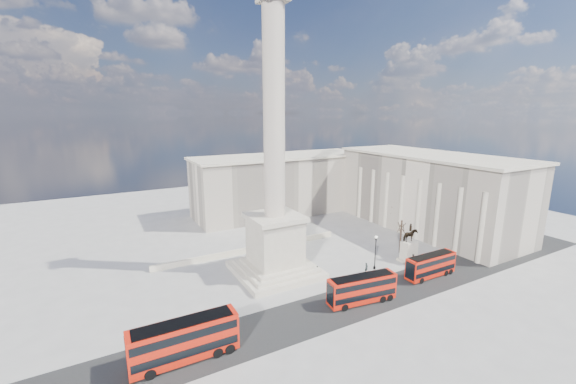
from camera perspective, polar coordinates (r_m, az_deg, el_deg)
The scene contains 17 objects.
ground at distance 61.61m, azimuth 0.10°, elevation -14.59°, with size 180.00×180.00×0.00m, color gray.
asphalt_road at distance 56.78m, azimuth 9.87°, elevation -17.32°, with size 120.00×9.00×0.01m, color #272727.
nelsons_column at distance 61.15m, azimuth -2.16°, elevation -1.83°, with size 14.00×14.00×49.85m.
balustrade_wall at distance 74.54m, azimuth -5.92°, elevation -9.20°, with size 40.00×0.60×1.10m, color beige.
building_east at distance 93.92m, azimuth 21.72°, elevation 0.13°, with size 19.00×46.00×18.60m.
building_northeast at distance 101.46m, azimuth -0.90°, elevation 1.33°, with size 51.00×17.00×16.60m.
red_bus_a at distance 45.62m, azimuth -16.26°, elevation -21.99°, with size 12.34×3.03×4.99m.
red_bus_b at distance 56.28m, azimuth 11.92°, elevation -15.04°, with size 11.02×3.88×4.37m.
red_bus_c at distance 67.83m, azimuth 22.10°, elevation -10.91°, with size 10.14×2.45×4.11m.
victorian_lamp at distance 67.17m, azimuth 13.96°, elevation -9.01°, with size 0.56×0.56×6.51m.
equestrian_statue at distance 73.05m, azimuth 18.97°, elevation -8.58°, with size 3.60×2.70×7.60m.
bare_tree_near at distance 82.95m, azimuth 22.98°, elevation -3.74°, with size 1.81×1.81×7.91m.
bare_tree_mid at distance 75.63m, azimuth 17.87°, elevation -5.26°, with size 1.92×1.92×7.29m.
bare_tree_far at distance 90.56m, azimuth 16.73°, elevation -2.64°, with size 1.61×1.61×6.57m.
pedestrian_walking at distance 66.49m, azimuth 12.55°, elevation -11.86°, with size 0.70×0.46×1.91m, color black.
pedestrian_standing at distance 72.99m, azimuth 19.53°, elevation -10.10°, with size 0.85×0.66×1.75m, color black.
pedestrian_crossing at distance 64.68m, azimuth 4.76°, elevation -12.46°, with size 0.94×0.39×1.60m, color black.
Camera 1 is at (-26.43, -48.00, 28.15)m, focal length 22.00 mm.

